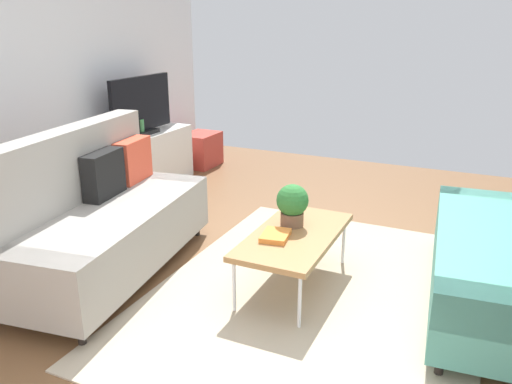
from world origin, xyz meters
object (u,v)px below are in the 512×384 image
(bottle_1, at_px, (136,128))
(bottle_2, at_px, (142,127))
(storage_trunk, at_px, (201,150))
(vase_0, at_px, (103,138))
(tv, at_px, (141,106))
(tv_console, at_px, (144,161))
(table_book_0, at_px, (275,236))
(bottle_0, at_px, (130,131))
(couch_beige, at_px, (100,217))
(vase_1, at_px, (114,132))
(potted_plant, at_px, (292,204))
(coffee_table, at_px, (294,237))

(bottle_1, relative_size, bottle_2, 1.10)
(storage_trunk, bearing_deg, vase_0, 174.90)
(storage_trunk, bearing_deg, tv, 175.84)
(tv_console, distance_m, tv, 0.63)
(vase_0, bearing_deg, bottle_2, -9.64)
(tv_console, bearing_deg, storage_trunk, -5.19)
(storage_trunk, relative_size, table_book_0, 2.17)
(vase_0, relative_size, bottle_0, 0.85)
(couch_beige, relative_size, vase_0, 14.78)
(bottle_1, bearing_deg, bottle_2, 0.00)
(bottle_2, bearing_deg, table_book_0, -124.02)
(tv, xyz_separation_m, table_book_0, (-1.58, -2.29, -0.51))
(tv_console, relative_size, storage_trunk, 2.69)
(vase_1, height_order, bottle_2, vase_1)
(storage_trunk, height_order, bottle_2, bottle_2)
(potted_plant, distance_m, table_book_0, 0.31)
(couch_beige, xyz_separation_m, table_book_0, (0.26, -1.33, -0.01))
(storage_trunk, bearing_deg, coffee_table, -137.93)
(bottle_1, bearing_deg, vase_0, 167.99)
(coffee_table, distance_m, tv, 2.84)
(storage_trunk, distance_m, vase_1, 1.60)
(potted_plant, xyz_separation_m, bottle_1, (1.16, 2.29, 0.15))
(bottle_1, bearing_deg, couch_beige, -150.90)
(bottle_0, bearing_deg, vase_0, 164.62)
(table_book_0, height_order, vase_0, vase_0)
(tv_console, relative_size, bottle_0, 8.84)
(coffee_table, relative_size, tv_console, 0.79)
(bottle_2, bearing_deg, tv, 21.64)
(tv, relative_size, storage_trunk, 1.92)
(potted_plant, height_order, bottle_1, bottle_1)
(couch_beige, distance_m, table_book_0, 1.36)
(bottle_1, bearing_deg, storage_trunk, -2.73)
(tv_console, distance_m, bottle_2, 0.41)
(bottle_0, bearing_deg, coffee_table, -116.87)
(vase_1, bearing_deg, couch_beige, -144.31)
(potted_plant, bearing_deg, tv_console, 60.53)
(vase_1, bearing_deg, tv, -9.67)
(tv_console, bearing_deg, vase_1, 173.06)
(tv_console, relative_size, potted_plant, 4.45)
(bottle_0, bearing_deg, couch_beige, -149.45)
(coffee_table, relative_size, storage_trunk, 2.12)
(vase_0, height_order, bottle_2, bottle_2)
(table_book_0, bearing_deg, bottle_2, 55.98)
(bottle_2, bearing_deg, vase_1, 165.98)
(potted_plant, relative_size, bottle_0, 1.99)
(tv, distance_m, potted_plant, 2.68)
(tv_console, bearing_deg, vase_0, 175.07)
(potted_plant, bearing_deg, tv, 60.32)
(coffee_table, distance_m, table_book_0, 0.17)
(table_book_0, bearing_deg, couch_beige, 101.02)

